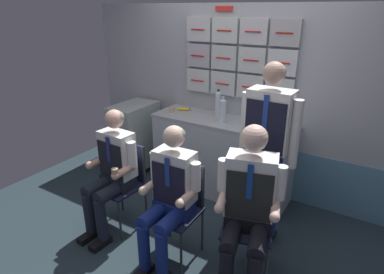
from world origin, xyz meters
name	(u,v)px	position (x,y,z in m)	size (l,w,h in m)	color
ground	(175,244)	(0.00, 0.00, -0.02)	(4.80, 4.80, 0.04)	#25343B
galley_bulkhead	(240,101)	(0.00, 1.37, 1.08)	(4.20, 0.14, 2.15)	#ABADB4
galley_counter	(221,156)	(-0.08, 1.09, 0.46)	(1.65, 0.53, 0.92)	#B6BCBE
service_trolley	(135,136)	(-1.32, 0.98, 0.50)	(0.40, 0.65, 0.94)	black
folding_chair_left	(125,175)	(-0.63, 0.05, 0.53)	(0.42, 0.43, 0.85)	#2D2D33
crew_member_left	(112,168)	(-0.64, -0.11, 0.68)	(0.48, 0.60, 1.24)	black
folding_chair_right	(180,200)	(0.08, -0.03, 0.53)	(0.41, 0.41, 0.85)	#2D2D33
crew_member_right	(169,193)	(0.09, -0.19, 0.68)	(0.48, 0.59, 1.24)	black
folding_chair_by_counter	(249,212)	(0.68, 0.12, 0.53)	(0.49, 0.49, 0.85)	#2D2D33
crew_member_by_counter	(249,201)	(0.72, -0.03, 0.74)	(0.55, 0.70, 1.32)	black
crew_member_standing	(268,140)	(0.64, 0.53, 1.02)	(0.54, 0.27, 1.70)	black
water_bottle_tall	(218,103)	(-0.21, 1.22, 1.06)	(0.07, 0.07, 0.31)	silver
water_bottle_clear	(223,110)	(-0.06, 1.03, 1.05)	(0.08, 0.08, 0.29)	silver
water_bottle_short	(249,108)	(0.17, 1.23, 1.06)	(0.07, 0.07, 0.30)	silver
coffee_cup_white	(282,125)	(0.58, 1.17, 0.96)	(0.07, 0.07, 0.08)	navy
paper_cup_blue	(251,121)	(0.25, 1.10, 0.96)	(0.07, 0.07, 0.08)	silver
espresso_cup_small	(172,110)	(-0.74, 1.03, 0.95)	(0.06, 0.06, 0.06)	tan
snack_banana	(183,109)	(-0.66, 1.15, 0.94)	(0.17, 0.10, 0.04)	yellow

